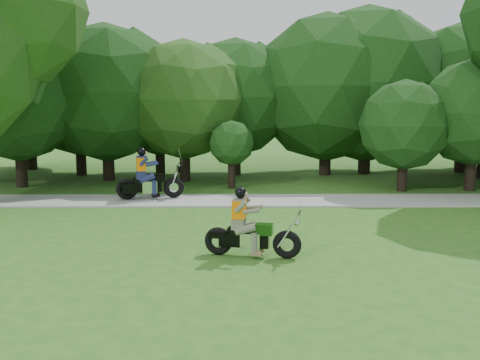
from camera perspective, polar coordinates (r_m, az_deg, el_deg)
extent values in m
plane|color=#2B651C|center=(10.52, 8.40, -10.37)|extent=(100.00, 100.00, 0.00)
cube|color=#9A9A95|center=(18.22, 4.53, -2.19)|extent=(60.00, 2.20, 0.06)
cylinder|color=black|center=(23.62, -13.86, 2.16)|extent=(0.49, 0.49, 1.80)
sphere|color=#173610|center=(23.49, -14.11, 8.97)|extent=(5.86, 5.86, 5.86)
cylinder|color=black|center=(21.03, 16.92, 0.74)|extent=(0.37, 0.37, 1.39)
sphere|color=#173610|center=(20.88, 17.13, 5.64)|extent=(3.39, 3.39, 3.39)
cylinder|color=black|center=(20.76, -0.90, 0.74)|extent=(0.29, 0.29, 1.20)
sphere|color=#173610|center=(20.64, -0.91, 3.96)|extent=(1.75, 1.75, 1.75)
cylinder|color=black|center=(24.64, -0.46, 2.65)|extent=(0.47, 0.47, 1.80)
sphere|color=#173610|center=(24.52, -0.47, 8.80)|extent=(5.35, 5.35, 5.35)
cylinder|color=black|center=(27.58, 22.46, 2.63)|extent=(0.52, 0.52, 1.80)
sphere|color=#173610|center=(27.48, 22.82, 8.85)|extent=(6.43, 6.43, 6.43)
cylinder|color=black|center=(22.75, -5.90, 2.13)|extent=(0.45, 0.45, 1.80)
sphere|color=#255117|center=(22.61, -6.00, 8.51)|extent=(5.02, 5.02, 5.02)
cylinder|color=black|center=(22.03, 23.37, 1.09)|extent=(0.40, 0.40, 1.66)
sphere|color=#173610|center=(21.88, 23.70, 6.64)|extent=(4.03, 4.03, 4.03)
cylinder|color=black|center=(25.09, -8.51, 2.55)|extent=(0.44, 0.44, 1.70)
sphere|color=#173610|center=(24.97, -8.63, 8.09)|extent=(4.84, 4.84, 4.84)
cylinder|color=black|center=(28.50, -21.38, 2.86)|extent=(0.52, 0.52, 1.80)
sphere|color=#173610|center=(28.40, -21.70, 8.81)|extent=(6.35, 6.35, 6.35)
cylinder|color=black|center=(25.60, -16.60, 2.52)|extent=(0.46, 0.46, 1.80)
sphere|color=#173610|center=(25.48, -16.85, 8.37)|extent=(5.27, 5.27, 5.27)
cylinder|color=black|center=(22.79, -22.31, 1.55)|extent=(0.43, 0.43, 1.80)
sphere|color=#173610|center=(22.65, -22.65, 7.60)|extent=(4.63, 4.63, 4.63)
cylinder|color=black|center=(25.72, 13.12, 2.68)|extent=(0.56, 0.56, 1.80)
sphere|color=#173610|center=(25.61, 13.37, 9.89)|extent=(7.17, 7.17, 7.17)
cylinder|color=black|center=(24.93, 9.06, 2.61)|extent=(0.54, 0.54, 1.80)
sphere|color=#173610|center=(24.81, 9.23, 9.71)|extent=(6.71, 6.71, 6.71)
sphere|color=#255117|center=(18.78, -23.88, 16.38)|extent=(5.12, 5.12, 5.12)
torus|color=black|center=(11.88, -2.32, -6.51)|extent=(0.65, 0.30, 0.63)
torus|color=black|center=(11.63, 5.04, -6.87)|extent=(0.65, 0.30, 0.63)
cube|color=black|center=(11.75, 0.43, -6.45)|extent=(1.12, 0.43, 0.29)
cube|color=silver|center=(11.72, 1.17, -6.49)|extent=(0.48, 0.39, 0.36)
cube|color=black|center=(11.62, 2.36, -5.26)|extent=(0.51, 0.36, 0.23)
cube|color=black|center=(11.72, -0.15, -5.32)|extent=(0.51, 0.37, 0.09)
cylinder|color=silver|center=(11.55, 5.24, -5.38)|extent=(0.48, 0.14, 0.74)
cylinder|color=silver|center=(11.44, 6.33, -3.54)|extent=(0.15, 0.57, 0.03)
cube|color=#5F614F|center=(11.69, -0.15, -4.72)|extent=(0.33, 0.39, 0.21)
cube|color=#5F614F|center=(11.61, -0.07, -3.18)|extent=(0.30, 0.42, 0.50)
cube|color=orange|center=(11.61, -0.07, -3.09)|extent=(0.34, 0.46, 0.39)
sphere|color=black|center=(11.54, 0.06, -1.35)|extent=(0.25, 0.25, 0.25)
torus|color=black|center=(18.48, -11.98, -0.97)|extent=(0.75, 0.36, 0.72)
torus|color=black|center=(18.60, -7.08, -0.79)|extent=(0.75, 0.36, 0.72)
cube|color=black|center=(18.50, -10.12, -0.74)|extent=(1.17, 0.50, 0.33)
cube|color=silver|center=(18.51, -9.63, -0.73)|extent=(0.56, 0.45, 0.41)
cube|color=black|center=(18.49, -8.86, 0.24)|extent=(0.59, 0.42, 0.27)
cube|color=black|center=(18.46, -10.53, 0.06)|extent=(0.59, 0.44, 0.10)
cylinder|color=silver|center=(18.55, -6.98, 0.31)|extent=(0.41, 0.14, 0.92)
cylinder|color=silver|center=(18.51, -6.47, 1.67)|extent=(0.19, 0.65, 0.04)
cube|color=black|center=(18.26, -11.80, -0.92)|extent=(0.45, 0.22, 0.35)
cube|color=black|center=(18.70, -11.85, -0.70)|extent=(0.45, 0.22, 0.35)
cube|color=#1A1E47|center=(18.44, -10.54, 0.50)|extent=(0.39, 0.45, 0.25)
cube|color=#1A1E47|center=(18.39, -10.51, 1.64)|extent=(0.36, 0.48, 0.57)
cube|color=orange|center=(18.39, -10.51, 1.70)|extent=(0.40, 0.53, 0.45)
sphere|color=black|center=(18.35, -10.45, 2.98)|extent=(0.29, 0.29, 0.29)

